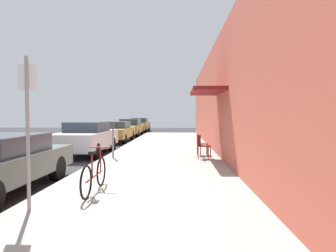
% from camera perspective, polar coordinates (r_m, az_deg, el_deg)
% --- Properties ---
extents(ground_plane, '(60.00, 60.00, 0.00)m').
position_cam_1_polar(ground_plane, '(8.55, -18.22, -9.60)').
color(ground_plane, '#2D2D30').
extents(sidewalk_slab, '(4.50, 32.00, 0.12)m').
position_cam_1_polar(sidewalk_slab, '(10.00, -1.79, -7.41)').
color(sidewalk_slab, '#9E9B93').
rests_on(sidewalk_slab, ground_plane).
extents(building_facade, '(1.40, 32.00, 4.89)m').
position_cam_1_polar(building_facade, '(10.01, 12.09, 6.26)').
color(building_facade, '#BC5442').
rests_on(building_facade, ground_plane).
extents(parked_car_1, '(1.80, 4.40, 1.43)m').
position_cam_1_polar(parked_car_1, '(12.90, -16.05, -2.23)').
color(parked_car_1, '#B7B7BC').
rests_on(parked_car_1, ground_plane).
extents(parked_car_2, '(1.80, 4.40, 1.31)m').
position_cam_1_polar(parked_car_2, '(18.47, -10.43, -1.02)').
color(parked_car_2, '#A58433').
rests_on(parked_car_2, ground_plane).
extents(parked_car_3, '(1.80, 4.40, 1.40)m').
position_cam_1_polar(parked_car_3, '(23.67, -7.62, -0.22)').
color(parked_car_3, '#A58433').
rests_on(parked_car_3, ground_plane).
extents(parked_car_4, '(1.80, 4.40, 1.42)m').
position_cam_1_polar(parked_car_4, '(29.33, -5.71, 0.30)').
color(parked_car_4, '#A58433').
rests_on(parked_car_4, ground_plane).
extents(parking_meter, '(0.12, 0.10, 1.32)m').
position_cam_1_polar(parking_meter, '(10.84, -11.08, -2.30)').
color(parking_meter, slate).
rests_on(parking_meter, sidewalk_slab).
extents(street_sign, '(0.32, 0.06, 2.60)m').
position_cam_1_polar(street_sign, '(5.28, -26.51, 0.92)').
color(street_sign, gray).
rests_on(street_sign, sidewalk_slab).
extents(bicycle_0, '(0.46, 1.71, 0.90)m').
position_cam_1_polar(bicycle_0, '(6.19, -14.66, -9.56)').
color(bicycle_0, black).
rests_on(bicycle_0, sidewalk_slab).
extents(cafe_chair_0, '(0.55, 0.55, 0.87)m').
position_cam_1_polar(cafe_chair_0, '(10.60, 6.93, -3.80)').
color(cafe_chair_0, maroon).
rests_on(cafe_chair_0, sidewalk_slab).
extents(cafe_chair_1, '(0.45, 0.45, 0.87)m').
position_cam_1_polar(cafe_chair_1, '(11.42, 6.57, -3.37)').
color(cafe_chair_1, maroon).
rests_on(cafe_chair_1, sidewalk_slab).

